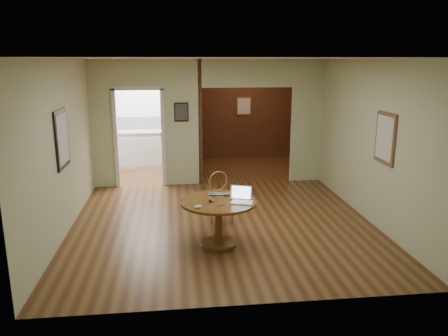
{
  "coord_description": "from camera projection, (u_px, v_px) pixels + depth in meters",
  "views": [
    {
      "loc": [
        -0.77,
        -6.83,
        2.68
      ],
      "look_at": [
        -0.0,
        -0.2,
        1.02
      ],
      "focal_mm": 35.0,
      "sensor_mm": 36.0,
      "label": 1
    }
  ],
  "objects": [
    {
      "name": "room_shell",
      "position": [
        187.0,
        123.0,
        9.94
      ],
      "size": [
        5.2,
        7.5,
        5.0
      ],
      "color": "white",
      "rests_on": "ground"
    },
    {
      "name": "wine_glass",
      "position": [
        211.0,
        199.0,
        6.25
      ],
      "size": [
        0.08,
        0.08,
        0.09
      ],
      "primitive_type": null,
      "color": "white",
      "rests_on": "dining_table"
    },
    {
      "name": "open_laptop",
      "position": [
        242.0,
        197.0,
        6.28
      ],
      "size": [
        0.36,
        0.36,
        0.22
      ],
      "rotation": [
        0.0,
        0.0,
        -0.33
      ],
      "color": "silver",
      "rests_on": "dining_table"
    },
    {
      "name": "chair",
      "position": [
        220.0,
        195.0,
        7.26
      ],
      "size": [
        0.47,
        0.47,
        0.88
      ],
      "rotation": [
        0.0,
        0.0,
        0.34
      ],
      "color": "#A9633C",
      "rests_on": "ground"
    },
    {
      "name": "kitchen_cabinet",
      "position": [
        151.0,
        149.0,
        11.1
      ],
      "size": [
        2.06,
        0.6,
        0.94
      ],
      "color": "silver",
      "rests_on": "ground"
    },
    {
      "name": "floor",
      "position": [
        223.0,
        224.0,
        7.31
      ],
      "size": [
        5.0,
        5.0,
        0.0
      ],
      "primitive_type": "plane",
      "color": "#482514",
      "rests_on": "ground"
    },
    {
      "name": "mouse",
      "position": [
        198.0,
        207.0,
        6.0
      ],
      "size": [
        0.11,
        0.08,
        0.04
      ],
      "primitive_type": "ellipsoid",
      "rotation": [
        0.0,
        0.0,
        0.3
      ],
      "color": "silver",
      "rests_on": "dining_table"
    },
    {
      "name": "closed_laptop",
      "position": [
        220.0,
        195.0,
        6.54
      ],
      "size": [
        0.38,
        0.27,
        0.03
      ],
      "primitive_type": "imported",
      "rotation": [
        0.0,
        0.0,
        -0.12
      ],
      "color": "#B5B5BA",
      "rests_on": "dining_table"
    },
    {
      "name": "pen",
      "position": [
        221.0,
        206.0,
        6.1
      ],
      "size": [
        0.11,
        0.07,
        0.01
      ],
      "primitive_type": "cylinder",
      "rotation": [
        0.0,
        1.57,
        0.56
      ],
      "color": "#0D145C",
      "rests_on": "dining_table"
    },
    {
      "name": "dining_table",
      "position": [
        219.0,
        212.0,
        6.37
      ],
      "size": [
        1.1,
        1.1,
        0.69
      ],
      "rotation": [
        0.0,
        0.0,
        -0.34
      ],
      "color": "brown",
      "rests_on": "ground"
    },
    {
      "name": "grocery_bag",
      "position": [
        172.0,
        124.0,
        11.01
      ],
      "size": [
        0.39,
        0.36,
        0.32
      ],
      "primitive_type": "ellipsoid",
      "rotation": [
        0.0,
        0.0,
        0.29
      ],
      "color": "beige",
      "rests_on": "kitchen_cabinet"
    }
  ]
}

